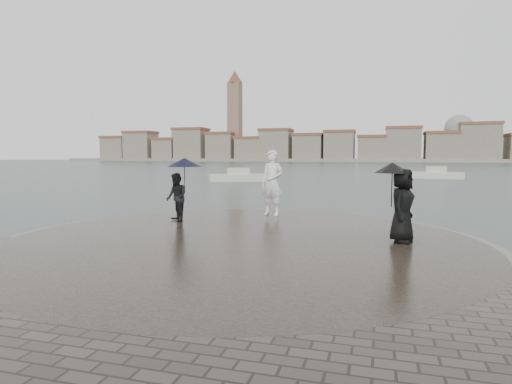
% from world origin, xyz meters
% --- Properties ---
extents(ground, '(400.00, 400.00, 0.00)m').
position_xyz_m(ground, '(0.00, 0.00, 0.00)').
color(ground, '#2B3835').
rests_on(ground, ground).
extents(kerb_ring, '(12.50, 12.50, 0.32)m').
position_xyz_m(kerb_ring, '(0.00, 3.50, 0.16)').
color(kerb_ring, gray).
rests_on(kerb_ring, ground).
extents(quay_tip, '(11.90, 11.90, 0.36)m').
position_xyz_m(quay_tip, '(0.00, 3.50, 0.18)').
color(quay_tip, '#2D261E').
rests_on(quay_tip, ground).
extents(statue, '(0.96, 0.76, 2.31)m').
position_xyz_m(statue, '(-0.31, 7.89, 1.52)').
color(statue, white).
rests_on(statue, quay_tip).
extents(visitor_left, '(1.28, 1.13, 2.04)m').
position_xyz_m(visitor_left, '(-2.85, 5.71, 1.51)').
color(visitor_left, black).
rests_on(visitor_left, quay_tip).
extents(visitor_right, '(1.11, 1.06, 1.95)m').
position_xyz_m(visitor_right, '(3.84, 4.19, 1.44)').
color(visitor_right, black).
rests_on(visitor_right, quay_tip).
extents(far_skyline, '(260.00, 20.00, 37.00)m').
position_xyz_m(far_skyline, '(-6.29, 160.71, 5.61)').
color(far_skyline, gray).
rests_on(far_skyline, ground).
extents(boats, '(37.85, 14.08, 1.50)m').
position_xyz_m(boats, '(7.34, 38.44, 0.38)').
color(boats, beige).
rests_on(boats, ground).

